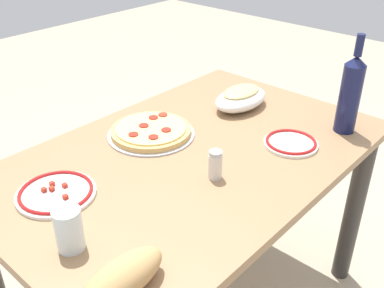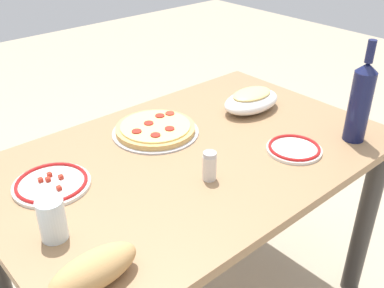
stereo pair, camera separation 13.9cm
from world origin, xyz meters
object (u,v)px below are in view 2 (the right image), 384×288
(wine_bottle, at_px, (360,101))
(bread_loaf, at_px, (94,270))
(water_glass, at_px, (52,219))
(spice_shaker, at_px, (210,166))
(dining_table, at_px, (192,185))
(side_plate_near, at_px, (52,183))
(baked_pasta_dish, at_px, (251,100))
(side_plate_far, at_px, (294,149))
(pepperoni_pizza, at_px, (155,129))

(wine_bottle, height_order, bread_loaf, wine_bottle)
(water_glass, xyz_separation_m, spice_shaker, (0.44, -0.06, -0.01))
(dining_table, relative_size, wine_bottle, 3.78)
(bread_loaf, relative_size, spice_shaker, 2.34)
(wine_bottle, distance_m, side_plate_near, 0.97)
(bread_loaf, bearing_deg, water_glass, 89.12)
(dining_table, xyz_separation_m, baked_pasta_dish, (0.37, 0.09, 0.17))
(wine_bottle, relative_size, side_plate_far, 1.92)
(baked_pasta_dish, bearing_deg, dining_table, -166.83)
(pepperoni_pizza, xyz_separation_m, spice_shaker, (-0.05, -0.32, 0.03))
(wine_bottle, distance_m, bread_loaf, 0.97)
(pepperoni_pizza, relative_size, bread_loaf, 1.44)
(pepperoni_pizza, xyz_separation_m, side_plate_near, (-0.41, -0.06, -0.01))
(side_plate_near, xyz_separation_m, side_plate_far, (0.66, -0.33, -0.00))
(dining_table, xyz_separation_m, pepperoni_pizza, (-0.01, 0.18, 0.14))
(side_plate_near, bearing_deg, baked_pasta_dish, -2.50)
(baked_pasta_dish, height_order, side_plate_far, baked_pasta_dish)
(dining_table, bearing_deg, water_glass, -170.98)
(bread_loaf, bearing_deg, side_plate_near, 76.64)
(baked_pasta_dish, distance_m, spice_shaker, 0.49)
(dining_table, relative_size, spice_shaker, 14.51)
(water_glass, bearing_deg, spice_shaker, -8.07)
(dining_table, bearing_deg, side_plate_far, -39.90)
(water_glass, height_order, side_plate_far, water_glass)
(wine_bottle, height_order, spice_shaker, wine_bottle)
(pepperoni_pizza, relative_size, water_glass, 2.74)
(pepperoni_pizza, bearing_deg, wine_bottle, -45.03)
(side_plate_far, bearing_deg, pepperoni_pizza, 123.61)
(side_plate_near, xyz_separation_m, spice_shaker, (0.35, -0.26, 0.03))
(side_plate_near, bearing_deg, spice_shaker, -36.66)
(baked_pasta_dish, relative_size, side_plate_far, 1.38)
(wine_bottle, bearing_deg, baked_pasta_dish, 103.11)
(pepperoni_pizza, relative_size, spice_shaker, 3.36)
(side_plate_far, height_order, spice_shaker, spice_shaker)
(baked_pasta_dish, bearing_deg, side_plate_near, 177.50)
(side_plate_far, bearing_deg, wine_bottle, -21.12)
(pepperoni_pizza, distance_m, baked_pasta_dish, 0.39)
(baked_pasta_dish, relative_size, bread_loaf, 1.18)
(pepperoni_pizza, height_order, spice_shaker, spice_shaker)
(pepperoni_pizza, relative_size, side_plate_near, 1.36)
(pepperoni_pizza, distance_m, side_plate_near, 0.41)
(baked_pasta_dish, height_order, spice_shaker, spice_shaker)
(water_glass, xyz_separation_m, side_plate_near, (0.09, 0.20, -0.04))
(baked_pasta_dish, xyz_separation_m, side_plate_near, (-0.78, 0.03, -0.03))
(pepperoni_pizza, distance_m, wine_bottle, 0.67)
(wine_bottle, height_order, side_plate_far, wine_bottle)
(water_glass, relative_size, side_plate_far, 0.61)
(baked_pasta_dish, relative_size, wine_bottle, 0.72)
(side_plate_far, bearing_deg, dining_table, 140.10)
(water_glass, relative_size, spice_shaker, 1.23)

